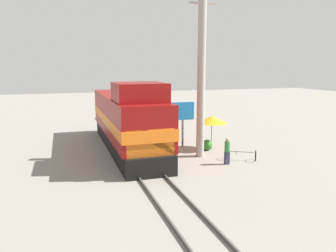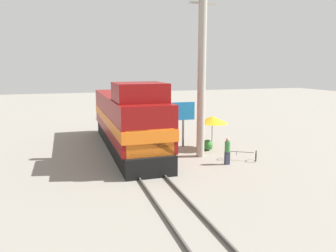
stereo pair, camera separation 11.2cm
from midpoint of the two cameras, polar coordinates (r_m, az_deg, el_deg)
The scene contains 10 objects.
ground_plane at distance 19.94m, azimuth -4.55°, elevation -7.18°, with size 120.00×120.00×0.00m, color gray.
rail_near at distance 19.77m, azimuth -6.59°, elevation -7.14°, with size 0.08×40.81×0.15m, color #4C4742.
rail_far at distance 20.09m, azimuth -2.55°, elevation -6.80°, with size 0.08×40.81×0.15m, color #4C4742.
locomotive at distance 23.72m, azimuth -7.16°, elevation 0.89°, with size 3.19×14.22×5.04m.
utility_pole at distance 21.54m, azimuth 5.68°, elevation 9.37°, with size 1.80×0.53×11.23m.
vendor_umbrella at distance 23.93m, azimuth 7.52°, elevation 1.12°, with size 2.24×2.24×2.45m.
billboard_sign at distance 24.46m, azimuth 2.45°, elevation 2.09°, with size 1.79×0.12×3.39m.
shrub_cluster at distance 23.92m, azimuth 6.66°, elevation -3.29°, with size 0.77×0.77×0.77m, color #2D722D.
person_bystander at distance 20.55m, azimuth 10.12°, elevation -4.14°, with size 0.34×0.34×1.69m.
bicycle at distance 21.78m, azimuth 12.48°, elevation -4.90°, with size 1.96×1.55×0.70m.
Camera 1 is at (-4.42, -18.50, 5.97)m, focal length 35.00 mm.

